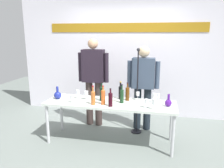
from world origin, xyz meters
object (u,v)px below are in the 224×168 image
at_px(wine_bottle_2, 102,93).
at_px(wine_bottle_3, 93,97).
at_px(decanter_blue_right, 168,102).
at_px(wine_glass_right_1, 146,102).
at_px(wine_bottle_1, 127,93).
at_px(wine_glass_right_3, 158,96).
at_px(microphone_stand, 137,105).
at_px(display_table, 110,105).
at_px(wine_glass_left_2, 86,93).
at_px(wine_bottle_5, 110,99).
at_px(presenter_left, 93,76).
at_px(wine_bottle_0, 122,95).
at_px(wine_glass_left_0, 78,93).
at_px(wine_glass_right_0, 138,94).
at_px(wine_bottle_6, 120,92).
at_px(wine_glass_left_1, 72,97).
at_px(wine_glass_right_2, 154,96).
at_px(presenter_right, 143,83).
at_px(decanter_blue_left, 58,95).
at_px(wine_glass_right_4, 154,102).
at_px(wine_bottle_4, 103,96).

relative_size(wine_bottle_2, wine_bottle_3, 1.05).
bearing_deg(decanter_blue_right, wine_glass_right_1, -156.57).
relative_size(wine_bottle_1, wine_glass_right_3, 2.37).
height_order(wine_glass_right_3, microphone_stand, microphone_stand).
bearing_deg(display_table, wine_glass_left_2, 172.14).
height_order(wine_bottle_5, wine_glass_right_3, wine_bottle_5).
height_order(presenter_left, wine_bottle_0, presenter_left).
distance_m(wine_bottle_5, wine_glass_left_2, 0.57).
xyz_separation_m(wine_glass_left_0, wine_glass_right_0, (1.05, 0.14, -0.00)).
bearing_deg(wine_bottle_6, wine_glass_left_2, -164.91).
bearing_deg(wine_glass_right_0, wine_bottle_6, -179.40).
relative_size(wine_bottle_0, wine_bottle_6, 1.00).
height_order(wine_glass_left_0, wine_glass_left_2, wine_glass_left_0).
bearing_deg(wine_bottle_0, wine_bottle_1, 65.15).
bearing_deg(wine_glass_left_1, wine_glass_right_2, 13.32).
bearing_deg(wine_bottle_2, presenter_right, 43.61).
relative_size(decanter_blue_right, wine_bottle_1, 0.63).
height_order(decanter_blue_left, wine_bottle_1, wine_bottle_1).
bearing_deg(wine_bottle_0, wine_glass_right_1, -21.39).
bearing_deg(wine_glass_left_2, wine_bottle_2, -2.55).
bearing_deg(wine_bottle_3, wine_glass_right_2, 19.37).
distance_m(presenter_left, wine_bottle_3, 0.91).
bearing_deg(wine_bottle_5, presenter_right, 63.35).
height_order(wine_glass_left_0, wine_glass_right_2, wine_glass_left_0).
relative_size(display_table, wine_glass_right_1, 15.57).
bearing_deg(presenter_left, wine_glass_right_3, -19.06).
xyz_separation_m(display_table, wine_glass_right_4, (0.73, -0.20, 0.18)).
distance_m(decanter_blue_right, wine_glass_right_0, 0.56).
bearing_deg(presenter_right, wine_bottle_0, -114.20).
bearing_deg(wine_glass_right_4, wine_glass_right_3, 83.03).
height_order(wine_glass_left_1, wine_glass_right_3, wine_glass_left_1).
distance_m(wine_bottle_1, wine_bottle_5, 0.43).
bearing_deg(microphone_stand, wine_bottle_5, -117.39).
height_order(wine_bottle_0, wine_bottle_2, wine_bottle_2).
bearing_deg(microphone_stand, wine_bottle_1, -114.02).
distance_m(presenter_left, microphone_stand, 1.04).
xyz_separation_m(decanter_blue_right, wine_glass_right_2, (-0.22, 0.17, 0.04)).
bearing_deg(wine_glass_right_0, display_table, -153.49).
distance_m(wine_bottle_3, wine_glass_right_0, 0.80).
bearing_deg(wine_bottle_4, wine_glass_right_3, 22.76).
xyz_separation_m(presenter_left, wine_glass_left_1, (-0.12, -0.83, -0.20)).
relative_size(wine_bottle_3, wine_glass_right_2, 2.05).
distance_m(wine_bottle_4, wine_glass_left_1, 0.53).
bearing_deg(decanter_blue_left, wine_glass_right_4, -6.66).
distance_m(presenter_left, wine_glass_right_4, 1.52).
relative_size(wine_glass_left_1, wine_glass_right_2, 0.88).
bearing_deg(wine_bottle_2, wine_glass_left_1, -155.36).
xyz_separation_m(display_table, wine_bottle_3, (-0.24, -0.18, 0.19)).
height_order(wine_bottle_5, wine_bottle_6, wine_bottle_6).
height_order(wine_bottle_2, wine_glass_right_2, wine_bottle_2).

